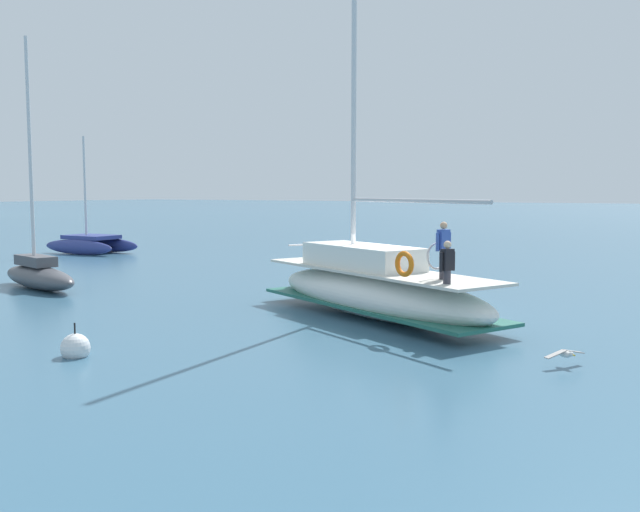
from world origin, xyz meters
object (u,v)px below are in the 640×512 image
object	(u,v)px
moored_catamaran	(39,273)
mooring_buoy	(75,348)
moored_sloop_near	(91,243)
main_sailboat	(375,288)
seagull	(565,354)

from	to	relation	value
moored_catamaran	mooring_buoy	world-z (taller)	moored_catamaran
moored_sloop_near	moored_catamaran	world-z (taller)	moored_catamaran
moored_catamaran	mooring_buoy	distance (m)	12.61
mooring_buoy	moored_catamaran	bearing A→B (deg)	55.29
main_sailboat	moored_sloop_near	world-z (taller)	main_sailboat
seagull	mooring_buoy	world-z (taller)	mooring_buoy
moored_catamaran	seagull	bearing A→B (deg)	-96.74
moored_catamaran	moored_sloop_near	bearing A→B (deg)	40.77
main_sailboat	seagull	size ratio (longest dim) A/B	12.98
moored_catamaran	main_sailboat	bearing A→B (deg)	-85.80
moored_catamaran	seagull	distance (m)	20.67
moored_sloop_near	seagull	world-z (taller)	moored_sloop_near
main_sailboat	moored_sloop_near	xyz separation A→B (m)	(11.10, 24.69, -0.29)
main_sailboat	moored_catamaran	xyz separation A→B (m)	(-1.04, 14.22, -0.28)
moored_catamaran	mooring_buoy	bearing A→B (deg)	-124.71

